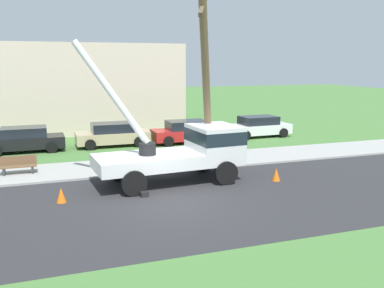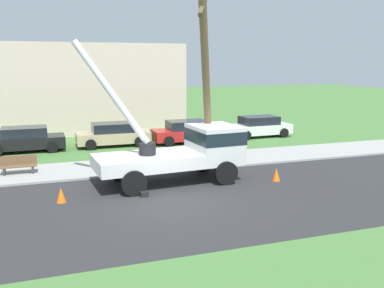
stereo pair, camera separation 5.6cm
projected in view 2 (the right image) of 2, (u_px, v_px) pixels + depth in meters
The scene contains 13 objects.
ground_plane at pixel (117, 145), 26.83m from camera, with size 120.00×120.00×0.00m, color #477538.
road_asphalt at pixel (172, 203), 15.70m from camera, with size 80.00×8.61×0.01m, color #2B2B2D.
sidewalk_strip at pixel (138, 166), 21.25m from camera, with size 80.00×3.38×0.10m, color #9E9E99.
utility_truck at pixel (187, 149), 18.50m from camera, with size 6.91×3.21×5.98m.
leaning_utility_pole at pixel (206, 83), 18.32m from camera, with size 2.21×4.02×8.26m.
traffic_cone_ahead at pixel (276, 175), 18.65m from camera, with size 0.36×0.36×0.56m, color orange.
traffic_cone_behind at pixel (61, 195), 15.78m from camera, with size 0.36×0.36×0.56m, color orange.
parked_sedan_black at pixel (25, 139), 24.71m from camera, with size 4.43×2.06×1.42m.
parked_sedan_tan at pixel (113, 134), 26.42m from camera, with size 4.40×2.03×1.42m.
parked_sedan_red at pixel (187, 132), 27.48m from camera, with size 4.41×2.04×1.42m.
parked_sedan_white at pixel (259, 127), 29.67m from camera, with size 4.47×2.13×1.42m.
park_bench at pixel (18, 166), 19.48m from camera, with size 1.60×0.45×0.90m.
lowrise_building_backdrop at pixel (58, 88), 31.66m from camera, with size 18.00×6.00×6.40m, color beige.
Camera 2 is at (-4.25, -14.42, 5.06)m, focal length 40.30 mm.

